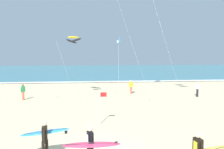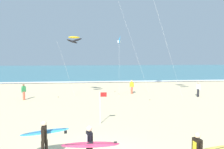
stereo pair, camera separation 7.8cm
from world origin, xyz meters
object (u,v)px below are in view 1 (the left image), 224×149
(bystander_white_top, at_px, (197,89))
(lifeguard_flag, at_px, (101,104))
(kite_delta_cobalt_low, at_px, (119,40))
(bystander_green_top, at_px, (23,92))
(surfer_lead, at_px, (91,145))
(surfer_trailing, at_px, (45,135))
(kite_arc_golden_far, at_px, (73,40))
(bystander_yellow_top, at_px, (131,87))

(bystander_white_top, relative_size, lifeguard_flag, 0.76)
(kite_delta_cobalt_low, distance_m, bystander_green_top, 10.79)
(surfer_lead, distance_m, lifeguard_flag, 5.81)
(surfer_trailing, xyz_separation_m, bystander_white_top, (13.29, 12.77, -0.23))
(bystander_white_top, bearing_deg, surfer_trailing, -136.14)
(bystander_green_top, bearing_deg, surfer_trailing, -70.28)
(surfer_trailing, relative_size, kite_arc_golden_far, 0.33)
(surfer_lead, height_order, bystander_yellow_top, surfer_lead)
(bystander_green_top, bearing_deg, lifeguard_flag, -49.04)
(kite_arc_golden_far, xyz_separation_m, lifeguard_flag, (2.35, -9.76, -4.77))
(bystander_yellow_top, bearing_deg, surfer_lead, -105.95)
(surfer_lead, xyz_separation_m, bystander_green_top, (-6.55, 14.09, -0.24))
(bystander_white_top, bearing_deg, kite_delta_cobalt_low, 177.90)
(surfer_lead, distance_m, bystander_green_top, 15.54)
(surfer_trailing, height_order, bystander_white_top, surfer_trailing)
(kite_delta_cobalt_low, relative_size, bystander_green_top, 4.03)
(kite_delta_cobalt_low, height_order, bystander_green_top, kite_delta_cobalt_low)
(kite_delta_cobalt_low, height_order, bystander_yellow_top, kite_delta_cobalt_low)
(kite_arc_golden_far, bearing_deg, bystander_yellow_top, 8.31)
(surfer_lead, distance_m, bystander_yellow_top, 17.12)
(surfer_trailing, distance_m, bystander_white_top, 18.43)
(surfer_trailing, distance_m, bystander_yellow_top, 16.67)
(kite_arc_golden_far, distance_m, bystander_white_top, 14.14)
(bystander_yellow_top, xyz_separation_m, lifeguard_flag, (-4.03, -10.69, 0.45))
(surfer_trailing, xyz_separation_m, kite_delta_cobalt_low, (4.87, 13.08, 4.86))
(lifeguard_flag, bearing_deg, kite_delta_cobalt_low, 74.93)
(surfer_trailing, relative_size, bystander_yellow_top, 1.32)
(surfer_lead, height_order, kite_arc_golden_far, kite_arc_golden_far)
(surfer_lead, relative_size, bystander_white_top, 1.43)
(bystander_white_top, bearing_deg, bystander_yellow_top, 159.23)
(bystander_green_top, distance_m, bystander_yellow_top, 11.50)
(kite_delta_cobalt_low, xyz_separation_m, bystander_yellow_top, (1.75, 2.22, -5.09))
(kite_arc_golden_far, xyz_separation_m, bystander_green_top, (-4.88, -1.43, -5.22))
(bystander_green_top, distance_m, lifeguard_flag, 11.04)
(bystander_green_top, relative_size, lifeguard_flag, 0.76)
(surfer_trailing, height_order, bystander_yellow_top, surfer_trailing)
(kite_delta_cobalt_low, distance_m, bystander_white_top, 9.84)
(surfer_lead, height_order, surfer_trailing, same)
(bystander_white_top, relative_size, bystander_yellow_top, 1.00)
(kite_arc_golden_far, height_order, lifeguard_flag, kite_arc_golden_far)
(kite_delta_cobalt_low, height_order, bystander_white_top, kite_delta_cobalt_low)
(kite_arc_golden_far, bearing_deg, lifeguard_flag, -76.45)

